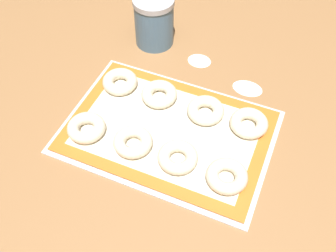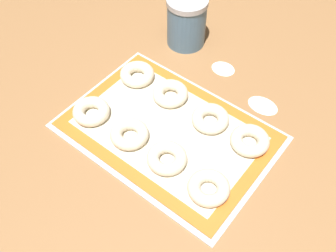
{
  "view_description": "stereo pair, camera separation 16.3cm",
  "coord_description": "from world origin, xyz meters",
  "px_view_note": "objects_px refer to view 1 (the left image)",
  "views": [
    {
      "loc": [
        0.23,
        -0.58,
        0.79
      ],
      "look_at": [
        -0.01,
        -0.02,
        0.03
      ],
      "focal_mm": 42.0,
      "sensor_mm": 36.0,
      "label": 1
    },
    {
      "loc": [
        0.37,
        -0.5,
        0.79
      ],
      "look_at": [
        -0.01,
        -0.02,
        0.03
      ],
      "focal_mm": 42.0,
      "sensor_mm": 36.0,
      "label": 2
    }
  ],
  "objects_px": {
    "bagel_back_mid_left": "(159,94)",
    "bagel_back_far_right": "(249,123)",
    "bagel_front_far_left": "(86,128)",
    "bagel_back_far_left": "(120,82)",
    "baking_tray": "(168,131)",
    "flour_canister": "(154,21)",
    "bagel_front_far_right": "(227,176)",
    "bagel_front_mid_right": "(178,157)",
    "bagel_front_mid_left": "(133,142)",
    "bagel_back_mid_right": "(206,110)"
  },
  "relations": [
    {
      "from": "baking_tray",
      "to": "bagel_front_mid_left",
      "type": "bearing_deg",
      "value": -126.63
    },
    {
      "from": "baking_tray",
      "to": "bagel_back_mid_right",
      "type": "relative_size",
      "value": 5.4
    },
    {
      "from": "bagel_front_mid_right",
      "to": "bagel_back_mid_right",
      "type": "relative_size",
      "value": 1.0
    },
    {
      "from": "bagel_front_far_left",
      "to": "bagel_back_far_left",
      "type": "xyz_separation_m",
      "value": [
        0.0,
        0.18,
        0.0
      ]
    },
    {
      "from": "bagel_front_mid_left",
      "to": "bagel_back_mid_right",
      "type": "relative_size",
      "value": 1.0
    },
    {
      "from": "baking_tray",
      "to": "bagel_front_mid_right",
      "type": "height_order",
      "value": "bagel_front_mid_right"
    },
    {
      "from": "flour_canister",
      "to": "bagel_back_far_left",
      "type": "bearing_deg",
      "value": -90.92
    },
    {
      "from": "bagel_back_mid_right",
      "to": "bagel_back_far_right",
      "type": "xyz_separation_m",
      "value": [
        0.11,
        0.0,
        0.0
      ]
    },
    {
      "from": "bagel_back_far_right",
      "to": "bagel_front_mid_right",
      "type": "bearing_deg",
      "value": -127.3
    },
    {
      "from": "baking_tray",
      "to": "bagel_back_mid_left",
      "type": "xyz_separation_m",
      "value": [
        -0.06,
        0.09,
        0.02
      ]
    },
    {
      "from": "bagel_front_mid_right",
      "to": "bagel_back_mid_right",
      "type": "bearing_deg",
      "value": 85.97
    },
    {
      "from": "bagel_front_far_left",
      "to": "bagel_back_far_left",
      "type": "height_order",
      "value": "same"
    },
    {
      "from": "bagel_front_mid_right",
      "to": "flour_canister",
      "type": "height_order",
      "value": "flour_canister"
    },
    {
      "from": "bagel_back_mid_right",
      "to": "bagel_front_mid_left",
      "type": "bearing_deg",
      "value": -127.9
    },
    {
      "from": "bagel_front_mid_right",
      "to": "bagel_front_far_right",
      "type": "height_order",
      "value": "same"
    },
    {
      "from": "bagel_front_mid_left",
      "to": "flour_canister",
      "type": "relative_size",
      "value": 0.63
    },
    {
      "from": "baking_tray",
      "to": "flour_canister",
      "type": "xyz_separation_m",
      "value": [
        -0.18,
        0.32,
        0.07
      ]
    },
    {
      "from": "bagel_front_far_left",
      "to": "bagel_front_mid_left",
      "type": "distance_m",
      "value": 0.13
    },
    {
      "from": "bagel_back_far_right",
      "to": "bagel_back_mid_left",
      "type": "bearing_deg",
      "value": 179.34
    },
    {
      "from": "bagel_front_far_left",
      "to": "bagel_back_mid_left",
      "type": "relative_size",
      "value": 1.0
    },
    {
      "from": "baking_tray",
      "to": "bagel_front_far_right",
      "type": "xyz_separation_m",
      "value": [
        0.18,
        -0.08,
        0.02
      ]
    },
    {
      "from": "bagel_back_mid_left",
      "to": "bagel_back_mid_right",
      "type": "xyz_separation_m",
      "value": [
        0.13,
        -0.01,
        0.0
      ]
    },
    {
      "from": "bagel_front_mid_right",
      "to": "bagel_back_mid_left",
      "type": "bearing_deg",
      "value": 125.99
    },
    {
      "from": "bagel_front_far_right",
      "to": "bagel_back_mid_right",
      "type": "bearing_deg",
      "value": 123.44
    },
    {
      "from": "bagel_front_mid_left",
      "to": "bagel_front_far_left",
      "type": "bearing_deg",
      "value": -177.24
    },
    {
      "from": "bagel_front_mid_left",
      "to": "bagel_front_far_right",
      "type": "xyz_separation_m",
      "value": [
        0.24,
        -0.0,
        0.0
      ]
    },
    {
      "from": "bagel_front_far_left",
      "to": "bagel_front_far_right",
      "type": "height_order",
      "value": "same"
    },
    {
      "from": "bagel_back_mid_left",
      "to": "bagel_back_far_right",
      "type": "xyz_separation_m",
      "value": [
        0.25,
        -0.0,
        0.0
      ]
    },
    {
      "from": "bagel_back_far_right",
      "to": "flour_canister",
      "type": "distance_m",
      "value": 0.43
    },
    {
      "from": "bagel_back_mid_right",
      "to": "flour_canister",
      "type": "distance_m",
      "value": 0.34
    },
    {
      "from": "baking_tray",
      "to": "bagel_back_mid_right",
      "type": "height_order",
      "value": "bagel_back_mid_right"
    },
    {
      "from": "bagel_back_far_left",
      "to": "bagel_back_mid_left",
      "type": "relative_size",
      "value": 1.0
    },
    {
      "from": "bagel_back_far_left",
      "to": "bagel_back_mid_right",
      "type": "height_order",
      "value": "same"
    },
    {
      "from": "bagel_back_mid_right",
      "to": "bagel_front_far_left",
      "type": "bearing_deg",
      "value": -146.16
    },
    {
      "from": "bagel_front_far_right",
      "to": "flour_canister",
      "type": "height_order",
      "value": "flour_canister"
    },
    {
      "from": "bagel_front_mid_left",
      "to": "bagel_back_far_right",
      "type": "distance_m",
      "value": 0.29
    },
    {
      "from": "bagel_front_mid_right",
      "to": "bagel_back_far_right",
      "type": "xyz_separation_m",
      "value": [
        0.13,
        0.17,
        0.0
      ]
    },
    {
      "from": "bagel_front_mid_right",
      "to": "flour_canister",
      "type": "relative_size",
      "value": 0.63
    },
    {
      "from": "bagel_front_far_left",
      "to": "bagel_back_mid_right",
      "type": "relative_size",
      "value": 1.0
    },
    {
      "from": "bagel_back_far_left",
      "to": "bagel_back_mid_right",
      "type": "distance_m",
      "value": 0.25
    },
    {
      "from": "bagel_back_far_left",
      "to": "flour_canister",
      "type": "relative_size",
      "value": 0.63
    },
    {
      "from": "bagel_back_mid_left",
      "to": "bagel_back_far_right",
      "type": "distance_m",
      "value": 0.25
    },
    {
      "from": "bagel_front_far_left",
      "to": "bagel_back_far_left",
      "type": "relative_size",
      "value": 1.0
    },
    {
      "from": "bagel_front_mid_right",
      "to": "bagel_back_far_right",
      "type": "distance_m",
      "value": 0.21
    },
    {
      "from": "bagel_front_far_right",
      "to": "bagel_back_far_right",
      "type": "xyz_separation_m",
      "value": [
        0.0,
        0.17,
        0.0
      ]
    },
    {
      "from": "bagel_front_mid_left",
      "to": "bagel_back_far_left",
      "type": "xyz_separation_m",
      "value": [
        -0.12,
        0.17,
        0.0
      ]
    },
    {
      "from": "bagel_front_far_left",
      "to": "bagel_front_mid_left",
      "type": "xyz_separation_m",
      "value": [
        0.13,
        0.01,
        0.0
      ]
    },
    {
      "from": "flour_canister",
      "to": "bagel_back_mid_right",
      "type": "bearing_deg",
      "value": -42.72
    },
    {
      "from": "bagel_back_mid_left",
      "to": "baking_tray",
      "type": "bearing_deg",
      "value": -54.73
    },
    {
      "from": "bagel_front_far_left",
      "to": "bagel_back_far_right",
      "type": "bearing_deg",
      "value": 25.13
    }
  ]
}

